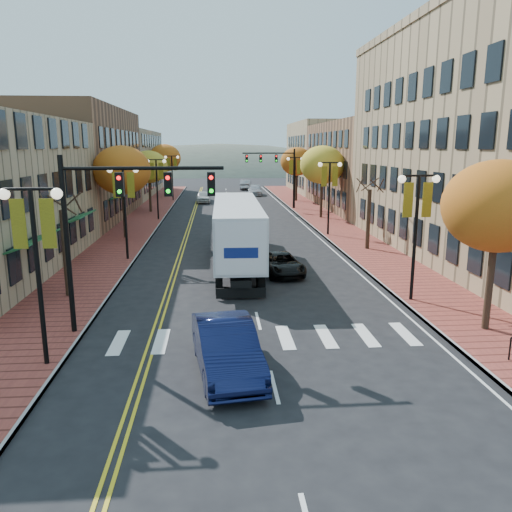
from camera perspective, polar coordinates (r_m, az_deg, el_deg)
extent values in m
plane|color=black|center=(17.82, 1.35, -11.77)|extent=(200.00, 200.00, 0.00)
cube|color=brown|center=(49.73, -13.00, 3.79)|extent=(4.00, 85.00, 0.15)
cube|color=brown|center=(50.35, 7.76, 4.09)|extent=(4.00, 85.00, 0.15)
cube|color=brown|center=(54.38, -21.23, 9.74)|extent=(12.00, 24.00, 11.00)
cube|color=#9E8966|center=(78.70, -16.04, 10.14)|extent=(12.00, 26.00, 9.50)
cube|color=brown|center=(61.61, 14.79, 9.92)|extent=(15.00, 24.00, 10.00)
cube|color=#9E8966|center=(82.69, 9.74, 11.05)|extent=(15.00, 20.00, 11.00)
cylinder|color=#382619|center=(25.74, -20.94, 0.29)|extent=(0.28, 0.28, 4.20)
cylinder|color=#382619|center=(41.09, -14.85, 5.47)|extent=(0.28, 0.28, 4.90)
ellipsoid|color=#C25616|center=(40.86, -15.07, 9.45)|extent=(4.48, 4.48, 3.81)
cylinder|color=#382619|center=(56.84, -12.04, 7.27)|extent=(0.28, 0.28, 4.55)
ellipsoid|color=gold|center=(56.67, -12.16, 9.93)|extent=(4.16, 4.16, 3.54)
cylinder|color=#382619|center=(74.66, -10.30, 8.71)|extent=(0.28, 0.28, 5.04)
ellipsoid|color=#C25616|center=(74.54, -10.39, 10.97)|extent=(4.61, 4.61, 3.92)
cylinder|color=#382619|center=(21.64, 25.24, -1.80)|extent=(0.28, 0.28, 4.55)
ellipsoid|color=#C25616|center=(21.20, 25.90, 5.15)|extent=(4.16, 4.16, 3.54)
cylinder|color=#382619|center=(36.15, 12.72, 4.12)|extent=(0.28, 0.28, 4.20)
cylinder|color=#382619|center=(51.51, 7.49, 7.12)|extent=(0.28, 0.28, 4.90)
ellipsoid|color=gold|center=(51.32, 7.58, 10.30)|extent=(4.48, 4.48, 3.81)
cylinder|color=#382619|center=(67.19, 4.65, 8.35)|extent=(0.28, 0.28, 4.76)
ellipsoid|color=#C25616|center=(67.05, 4.69, 10.72)|extent=(4.35, 4.35, 3.70)
cylinder|color=black|center=(17.70, -23.55, -2.70)|extent=(0.16, 0.16, 6.00)
cylinder|color=black|center=(17.22, -24.42, 6.99)|extent=(1.60, 0.10, 0.10)
sphere|color=#FFF2CC|center=(17.51, -26.85, 6.34)|extent=(0.36, 0.36, 0.36)
sphere|color=#FFF2CC|center=(16.98, -21.82, 6.63)|extent=(0.36, 0.36, 0.36)
cube|color=gold|center=(17.49, -25.49, 3.32)|extent=(0.45, 0.03, 1.60)
cube|color=gold|center=(17.19, -22.68, 3.43)|extent=(0.45, 0.03, 1.60)
cylinder|color=black|center=(32.96, -14.71, 4.54)|extent=(0.16, 0.16, 6.00)
cylinder|color=black|center=(32.70, -15.01, 9.75)|extent=(1.60, 0.10, 0.10)
sphere|color=#FFF2CC|center=(32.86, -16.38, 9.42)|extent=(0.36, 0.36, 0.36)
sphere|color=#FFF2CC|center=(32.58, -13.59, 9.56)|extent=(0.36, 0.36, 0.36)
cube|color=gold|center=(32.85, -15.68, 7.80)|extent=(0.45, 0.03, 1.60)
cube|color=gold|center=(32.69, -14.11, 7.87)|extent=(0.45, 0.03, 1.60)
cylinder|color=black|center=(50.68, -11.23, 7.36)|extent=(0.16, 0.16, 6.00)
cylinder|color=black|center=(50.51, -11.37, 10.75)|extent=(1.60, 0.10, 0.10)
sphere|color=#FFF2CC|center=(50.61, -12.28, 10.54)|extent=(0.36, 0.36, 0.36)
sphere|color=#FFF2CC|center=(50.43, -10.45, 10.61)|extent=(0.36, 0.36, 0.36)
cube|color=gold|center=(50.60, -11.83, 9.48)|extent=(0.45, 0.03, 1.60)
cube|color=gold|center=(50.50, -10.80, 9.52)|extent=(0.45, 0.03, 1.60)
cylinder|color=black|center=(68.54, -9.53, 8.70)|extent=(0.16, 0.16, 6.00)
cylinder|color=black|center=(68.42, -9.63, 11.21)|extent=(1.60, 0.10, 0.10)
sphere|color=#FFF2CC|center=(68.49, -10.30, 11.06)|extent=(0.36, 0.36, 0.36)
sphere|color=#FFF2CC|center=(68.36, -8.94, 11.10)|extent=(0.36, 0.36, 0.36)
cube|color=gold|center=(68.49, -9.97, 10.27)|extent=(0.45, 0.03, 1.60)
cube|color=gold|center=(68.41, -9.21, 10.30)|extent=(0.45, 0.03, 1.60)
cylinder|color=black|center=(24.38, 17.69, 1.68)|extent=(0.16, 0.16, 6.00)
cylinder|color=black|center=(24.03, 18.17, 8.73)|extent=(1.60, 0.10, 0.10)
sphere|color=#FFF2CC|center=(23.75, 16.34, 8.44)|extent=(0.36, 0.36, 0.36)
sphere|color=#FFF2CC|center=(24.36, 19.90, 8.29)|extent=(0.36, 0.36, 0.36)
cube|color=gold|center=(23.95, 16.99, 6.15)|extent=(0.45, 0.03, 1.60)
cube|color=gold|center=(24.29, 18.98, 6.09)|extent=(0.45, 0.03, 1.60)
cylinder|color=black|center=(41.43, 8.33, 6.37)|extent=(0.16, 0.16, 6.00)
cylinder|color=black|center=(41.22, 8.47, 10.52)|extent=(1.60, 0.10, 0.10)
sphere|color=#FFF2CC|center=(41.06, 7.35, 10.33)|extent=(0.36, 0.36, 0.36)
sphere|color=#FFF2CC|center=(41.41, 9.56, 10.28)|extent=(0.36, 0.36, 0.36)
cube|color=gold|center=(41.17, 7.80, 9.00)|extent=(0.45, 0.03, 1.60)
cube|color=gold|center=(41.37, 9.03, 8.98)|extent=(0.45, 0.03, 1.60)
cylinder|color=black|center=(59.04, 4.45, 8.25)|extent=(0.16, 0.16, 6.00)
cylinder|color=black|center=(58.90, 4.49, 11.16)|extent=(1.60, 0.10, 0.10)
sphere|color=#FFF2CC|center=(58.78, 3.71, 11.02)|extent=(0.36, 0.36, 0.36)
sphere|color=#FFF2CC|center=(59.03, 5.27, 11.00)|extent=(0.36, 0.36, 0.36)
cube|color=gold|center=(58.86, 4.04, 10.10)|extent=(0.45, 0.03, 1.60)
cube|color=gold|center=(59.00, 4.91, 10.09)|extent=(0.45, 0.03, 1.60)
cylinder|color=black|center=(20.35, -20.74, 0.85)|extent=(0.20, 0.20, 7.00)
cylinder|color=black|center=(19.36, -12.76, 9.76)|extent=(6.00, 0.14, 0.14)
cube|color=black|center=(19.54, -15.31, 7.88)|extent=(0.30, 0.25, 0.90)
sphere|color=#FF0C0C|center=(19.39, -15.43, 8.58)|extent=(0.16, 0.16, 0.16)
cube|color=black|center=(19.29, -10.00, 8.08)|extent=(0.30, 0.25, 0.90)
sphere|color=#FF0C0C|center=(19.14, -10.07, 8.79)|extent=(0.16, 0.16, 0.16)
cube|color=black|center=(19.21, -5.14, 8.20)|extent=(0.30, 0.25, 0.90)
sphere|color=#FF0C0C|center=(19.06, -5.16, 8.92)|extent=(0.16, 0.16, 0.16)
cylinder|color=black|center=(58.99, 4.36, 8.73)|extent=(0.20, 0.20, 7.00)
cylinder|color=black|center=(58.48, 1.44, 11.68)|extent=(6.00, 0.14, 0.14)
cube|color=black|center=(58.60, 2.33, 11.08)|extent=(0.30, 0.25, 0.90)
sphere|color=#FF0C0C|center=(58.45, 2.35, 11.33)|extent=(0.16, 0.16, 0.16)
cube|color=black|center=(58.41, 0.54, 11.09)|extent=(0.30, 0.25, 0.90)
sphere|color=#FF0C0C|center=(58.26, 0.55, 11.33)|extent=(0.16, 0.16, 0.16)
cube|color=black|center=(58.29, -1.08, 11.08)|extent=(0.30, 0.25, 0.90)
sphere|color=#FF0C0C|center=(58.14, -1.07, 11.33)|extent=(0.16, 0.16, 0.16)
cube|color=black|center=(30.12, -2.18, 0.09)|extent=(1.18, 13.13, 0.35)
cube|color=silver|center=(29.79, -2.21, 3.41)|extent=(2.79, 13.15, 2.83)
cube|color=black|center=(37.92, -2.56, 3.89)|extent=(2.56, 3.06, 2.52)
cylinder|color=black|center=(25.10, -4.24, -3.30)|extent=(0.37, 1.01, 1.01)
cylinder|color=black|center=(25.17, 0.60, -3.22)|extent=(0.37, 1.01, 1.01)
cylinder|color=black|center=(26.27, -4.22, -2.59)|extent=(0.37, 1.01, 1.01)
cylinder|color=black|center=(26.34, 0.40, -2.51)|extent=(0.37, 1.01, 1.01)
cylinder|color=black|center=(36.91, -4.14, 1.81)|extent=(0.37, 1.01, 1.01)
cylinder|color=black|center=(36.95, -0.85, 1.85)|extent=(0.37, 1.01, 1.01)
cylinder|color=black|center=(39.09, -4.13, 2.41)|extent=(0.37, 1.01, 1.01)
cylinder|color=black|center=(39.14, -1.03, 2.45)|extent=(0.37, 1.01, 1.01)
imported|color=#0E1338|center=(16.64, -3.41, -10.36)|extent=(2.52, 5.45, 1.73)
imported|color=black|center=(29.04, 2.94, -0.88)|extent=(2.60, 4.67, 1.23)
imported|color=silver|center=(66.35, -6.07, 6.74)|extent=(1.97, 4.54, 1.53)
imported|color=#A7A7AF|center=(76.02, -0.12, 7.52)|extent=(2.41, 5.29, 1.50)
imported|color=#9E9EA5|center=(86.23, -1.16, 8.15)|extent=(2.35, 5.15, 1.64)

